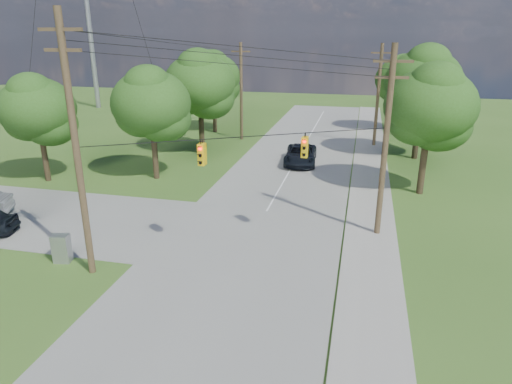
% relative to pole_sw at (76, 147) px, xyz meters
% --- Properties ---
extents(ground, '(140.00, 140.00, 0.00)m').
position_rel_pole_sw_xyz_m(ground, '(4.60, -0.40, -6.23)').
color(ground, '#365C1E').
rests_on(ground, ground).
extents(main_road, '(10.00, 100.00, 0.03)m').
position_rel_pole_sw_xyz_m(main_road, '(6.60, 4.60, -6.21)').
color(main_road, gray).
rests_on(main_road, ground).
extents(sidewalk_east, '(2.60, 100.00, 0.12)m').
position_rel_pole_sw_xyz_m(sidewalk_east, '(13.30, 4.60, -6.17)').
color(sidewalk_east, '#9A9890').
rests_on(sidewalk_east, ground).
extents(pole_sw, '(2.00, 0.32, 12.00)m').
position_rel_pole_sw_xyz_m(pole_sw, '(0.00, 0.00, 0.00)').
color(pole_sw, brown).
rests_on(pole_sw, ground).
extents(pole_ne, '(2.00, 0.32, 10.50)m').
position_rel_pole_sw_xyz_m(pole_ne, '(13.50, 7.60, -0.76)').
color(pole_ne, brown).
rests_on(pole_ne, ground).
extents(pole_north_e, '(2.00, 0.32, 10.00)m').
position_rel_pole_sw_xyz_m(pole_north_e, '(13.50, 29.60, -1.10)').
color(pole_north_e, brown).
rests_on(pole_north_e, ground).
extents(pole_north_w, '(2.00, 0.32, 10.00)m').
position_rel_pole_sw_xyz_m(pole_north_w, '(-0.40, 29.60, -1.10)').
color(pole_north_w, brown).
rests_on(pole_north_w, ground).
extents(power_lines, '(13.93, 29.62, 4.93)m').
position_rel_pole_sw_xyz_m(power_lines, '(6.10, 11.14, 2.93)').
color(power_lines, black).
rests_on(power_lines, ground).
extents(traffic_signals, '(4.91, 3.27, 1.05)m').
position_rel_pole_sw_xyz_m(traffic_signals, '(7.15, 4.03, -0.73)').
color(traffic_signals, yellow).
rests_on(traffic_signals, ground).
extents(tree_w_near, '(6.00, 6.00, 8.40)m').
position_rel_pole_sw_xyz_m(tree_w_near, '(-3.40, 14.60, -0.30)').
color(tree_w_near, '#3D301E').
rests_on(tree_w_near, ground).
extents(tree_w_mid, '(6.40, 6.40, 9.22)m').
position_rel_pole_sw_xyz_m(tree_w_mid, '(-2.40, 22.60, 0.35)').
color(tree_w_mid, '#3D301E').
rests_on(tree_w_mid, ground).
extents(tree_w_far, '(6.00, 6.00, 8.73)m').
position_rel_pole_sw_xyz_m(tree_w_far, '(-4.40, 32.60, 0.02)').
color(tree_w_far, '#3D301E').
rests_on(tree_w_far, ground).
extents(tree_e_near, '(6.20, 6.20, 8.81)m').
position_rel_pole_sw_xyz_m(tree_e_near, '(16.60, 15.60, 0.02)').
color(tree_e_near, '#3D301E').
rests_on(tree_e_near, ground).
extents(tree_e_mid, '(6.60, 6.60, 9.64)m').
position_rel_pole_sw_xyz_m(tree_e_mid, '(17.10, 25.60, 0.68)').
color(tree_e_mid, '#3D301E').
rests_on(tree_e_mid, ground).
extents(tree_e_far, '(5.80, 5.80, 8.32)m').
position_rel_pole_sw_xyz_m(tree_e_far, '(16.10, 37.60, -0.31)').
color(tree_e_far, '#3D301E').
rests_on(tree_e_far, ground).
extents(tree_cross_n, '(5.60, 5.60, 7.91)m').
position_rel_pole_sw_xyz_m(tree_cross_n, '(-11.40, 12.10, -0.63)').
color(tree_cross_n, '#3D301E').
rests_on(tree_cross_n, ground).
extents(car_main_north, '(3.06, 5.91, 1.59)m').
position_rel_pole_sw_xyz_m(car_main_north, '(7.15, 21.37, -5.40)').
color(car_main_north, black).
rests_on(car_main_north, main_road).
extents(control_cabinet, '(0.90, 0.73, 1.46)m').
position_rel_pole_sw_xyz_m(control_cabinet, '(-2.02, 0.60, -5.50)').
color(control_cabinet, '#94979A').
rests_on(control_cabinet, ground).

